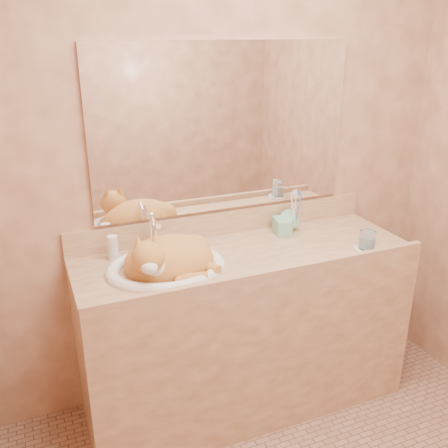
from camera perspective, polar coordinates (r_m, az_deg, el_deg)
name	(u,v)px	position (r m, az deg, el deg)	size (l,w,h in m)	color
wall_back	(224,157)	(2.46, -0.03, 7.66)	(2.40, 0.02, 2.50)	#8F5B41
vanity_counter	(245,330)	(2.56, 2.38, -12.01)	(1.60, 0.55, 0.85)	#916341
mirror	(225,129)	(2.42, 0.08, 10.81)	(1.30, 0.02, 0.80)	white
sink_basin	(166,252)	(2.18, -6.69, -3.22)	(0.52, 0.43, 0.16)	white
faucet	(154,234)	(2.35, -8.06, -1.17)	(0.05, 0.13, 0.18)	white
cat	(167,257)	(2.17, -6.50, -3.78)	(0.40, 0.33, 0.22)	#B36A29
soap_dispenser	(286,221)	(2.52, 7.11, 0.33)	(0.08, 0.08, 0.17)	#75BC95
toothbrush_cup	(295,224)	(2.60, 8.11, -0.01)	(0.10, 0.10, 0.09)	#75BC95
toothbrushes	(296,207)	(2.57, 8.22, 1.89)	(0.04, 0.04, 0.23)	silver
saucer	(366,249)	(2.47, 15.95, -2.79)	(0.12, 0.12, 0.01)	white
water_glass	(367,240)	(2.46, 16.06, -1.73)	(0.08, 0.08, 0.09)	white
lotion_bottle	(113,248)	(2.32, -12.59, -2.66)	(0.05, 0.05, 0.11)	silver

